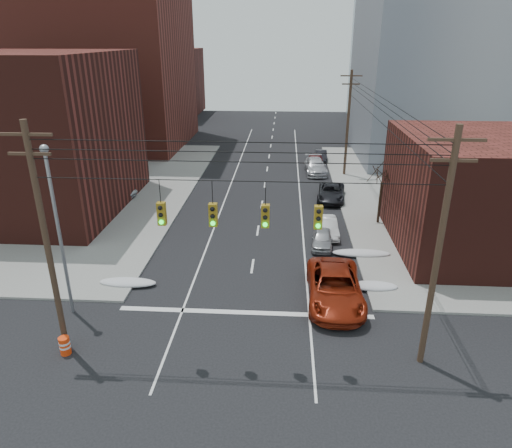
# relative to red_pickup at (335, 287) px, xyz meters

# --- Properties ---
(ground) EXTENTS (160.00, 160.00, 0.00)m
(ground) POSITION_rel_red_pickup_xyz_m (-4.97, -8.00, -0.91)
(ground) COLOR black
(ground) RESTS_ON ground
(building_brick_tall) EXTENTS (24.00, 20.00, 30.00)m
(building_brick_tall) POSITION_rel_red_pickup_xyz_m (-28.97, 40.00, 14.09)
(building_brick_tall) COLOR maroon
(building_brick_tall) RESTS_ON ground
(building_brick_far) EXTENTS (22.00, 18.00, 12.00)m
(building_brick_far) POSITION_rel_red_pickup_xyz_m (-30.97, 66.00, 5.09)
(building_brick_far) COLOR #461A15
(building_brick_far) RESTS_ON ground
(building_office) EXTENTS (22.00, 20.00, 25.00)m
(building_office) POSITION_rel_red_pickup_xyz_m (17.03, 36.00, 11.59)
(building_office) COLOR gray
(building_office) RESTS_ON ground
(building_glass) EXTENTS (20.00, 18.00, 22.00)m
(building_glass) POSITION_rel_red_pickup_xyz_m (19.03, 62.00, 10.09)
(building_glass) COLOR gray
(building_glass) RESTS_ON ground
(utility_pole_left) EXTENTS (2.20, 0.28, 11.00)m
(utility_pole_left) POSITION_rel_red_pickup_xyz_m (-13.47, -5.00, 4.87)
(utility_pole_left) COLOR #473323
(utility_pole_left) RESTS_ON ground
(utility_pole_right) EXTENTS (2.20, 0.28, 11.00)m
(utility_pole_right) POSITION_rel_red_pickup_xyz_m (3.53, -5.00, 4.87)
(utility_pole_right) COLOR #473323
(utility_pole_right) RESTS_ON ground
(utility_pole_far) EXTENTS (2.20, 0.28, 11.00)m
(utility_pole_far) POSITION_rel_red_pickup_xyz_m (3.53, 26.00, 4.87)
(utility_pole_far) COLOR #473323
(utility_pole_far) RESTS_ON ground
(traffic_signals) EXTENTS (17.00, 0.42, 2.02)m
(traffic_signals) POSITION_rel_red_pickup_xyz_m (-4.87, -5.03, 6.26)
(traffic_signals) COLOR black
(traffic_signals) RESTS_ON ground
(street_light) EXTENTS (0.44, 0.44, 9.32)m
(street_light) POSITION_rel_red_pickup_xyz_m (-14.47, -2.00, 4.63)
(street_light) COLOR gray
(street_light) RESTS_ON ground
(bare_tree) EXTENTS (2.09, 2.20, 4.93)m
(bare_tree) POSITION_rel_red_pickup_xyz_m (4.61, 12.00, 1.41)
(bare_tree) COLOR black
(bare_tree) RESTS_ON ground
(snow_nw) EXTENTS (3.50, 1.08, 0.42)m
(snow_nw) POSITION_rel_red_pickup_xyz_m (-12.37, 1.00, -0.70)
(snow_nw) COLOR silver
(snow_nw) RESTS_ON ground
(snow_ne) EXTENTS (3.00, 1.08, 0.42)m
(snow_ne) POSITION_rel_red_pickup_xyz_m (2.43, 1.50, -0.70)
(snow_ne) COLOR silver
(snow_ne) RESTS_ON ground
(snow_east_far) EXTENTS (4.00, 1.08, 0.42)m
(snow_east_far) POSITION_rel_red_pickup_xyz_m (2.43, 6.00, -0.70)
(snow_east_far) COLOR silver
(snow_east_far) RESTS_ON ground
(red_pickup) EXTENTS (3.11, 6.59, 1.82)m
(red_pickup) POSITION_rel_red_pickup_xyz_m (0.00, 0.00, 0.00)
(red_pickup) COLOR maroon
(red_pickup) RESTS_ON ground
(parked_car_a) EXTENTS (1.82, 3.77, 1.24)m
(parked_car_a) POSITION_rel_red_pickup_xyz_m (-0.17, 7.41, -0.29)
(parked_car_a) COLOR #A5A5AA
(parked_car_a) RESTS_ON ground
(parked_car_b) EXTENTS (1.56, 4.02, 1.31)m
(parked_car_b) POSITION_rel_red_pickup_xyz_m (0.35, 9.54, -0.26)
(parked_car_b) COLOR white
(parked_car_b) RESTS_ON ground
(parked_car_c) EXTENTS (3.00, 5.42, 1.44)m
(parked_car_c) POSITION_rel_red_pickup_xyz_m (1.36, 17.66, -0.19)
(parked_car_c) COLOR black
(parked_car_c) RESTS_ON ground
(parked_car_d) EXTENTS (2.50, 5.57, 1.59)m
(parked_car_d) POSITION_rel_red_pickup_xyz_m (0.42, 26.68, -0.12)
(parked_car_d) COLOR silver
(parked_car_d) RESTS_ON ground
(parked_car_e) EXTENTS (2.06, 4.50, 1.50)m
(parked_car_e) POSITION_rel_red_pickup_xyz_m (0.50, 29.15, -0.16)
(parked_car_e) COLOR maroon
(parked_car_e) RESTS_ON ground
(parked_car_f) EXTENTS (1.38, 3.80, 1.25)m
(parked_car_f) POSITION_rel_red_pickup_xyz_m (1.43, 32.17, -0.29)
(parked_car_f) COLOR black
(parked_car_f) RESTS_ON ground
(lot_car_a) EXTENTS (4.89, 2.74, 1.53)m
(lot_car_a) POSITION_rel_red_pickup_xyz_m (-19.88, 17.46, 0.00)
(lot_car_a) COLOR silver
(lot_car_a) RESTS_ON sidewalk_nw
(lot_car_b) EXTENTS (4.76, 2.88, 1.23)m
(lot_car_b) POSITION_rel_red_pickup_xyz_m (-18.88, 16.89, -0.14)
(lot_car_b) COLOR #9E9DA2
(lot_car_b) RESTS_ON sidewalk_nw
(lot_car_c) EXTENTS (5.69, 2.88, 1.59)m
(lot_car_c) POSITION_rel_red_pickup_xyz_m (-24.74, 10.86, 0.03)
(lot_car_c) COLOR black
(lot_car_c) RESTS_ON sidewalk_nw
(lot_car_d) EXTENTS (3.97, 1.73, 1.33)m
(lot_car_d) POSITION_rel_red_pickup_xyz_m (-21.67, 18.31, -0.09)
(lot_car_d) COLOR #AAA9AE
(lot_car_d) RESTS_ON sidewalk_nw
(construction_barrel) EXTENTS (0.63, 0.63, 0.91)m
(construction_barrel) POSITION_rel_red_pickup_xyz_m (-13.24, -5.53, -0.44)
(construction_barrel) COLOR #F73A0D
(construction_barrel) RESTS_ON ground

